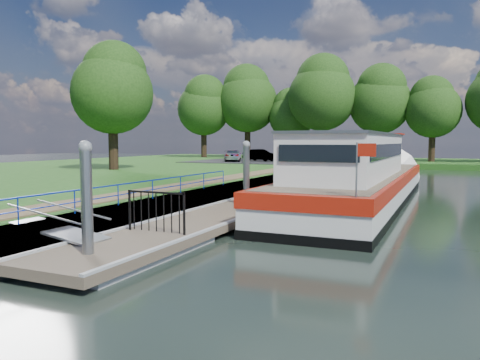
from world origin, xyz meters
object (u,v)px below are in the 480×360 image
at_px(barge, 363,180).
at_px(car_a, 291,156).
at_px(pontoon, 283,198).
at_px(car_b, 260,155).
at_px(car_c, 233,156).

distance_m(barge, car_a, 25.60).
distance_m(pontoon, barge, 3.93).
xyz_separation_m(barge, car_b, (-14.50, 23.11, 0.37)).
bearing_deg(pontoon, car_a, 107.04).
distance_m(car_a, car_c, 6.11).
height_order(car_a, car_c, car_a).
xyz_separation_m(car_a, car_b, (-3.43, 0.03, 0.01)).
bearing_deg(car_a, car_b, -162.75).
height_order(pontoon, car_c, car_c).
relative_size(pontoon, car_b, 7.89).
bearing_deg(car_b, car_c, 133.77).
bearing_deg(car_c, car_a, 171.11).
bearing_deg(pontoon, car_c, 120.26).
bearing_deg(car_a, pontoon, -55.22).
relative_size(pontoon, barge, 1.42).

